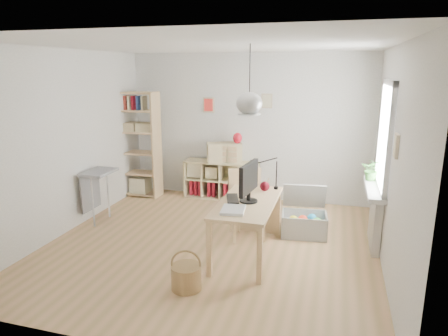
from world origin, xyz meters
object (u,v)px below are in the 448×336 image
(cube_shelf, at_px, (221,182))
(storage_chest, at_px, (305,219))
(chair, at_px, (246,199))
(drawer_chest, at_px, (224,152))
(desk, at_px, (248,208))
(monitor, at_px, (249,180))
(tall_bookshelf, at_px, (138,140))

(cube_shelf, bearing_deg, storage_chest, -37.97)
(chair, relative_size, drawer_chest, 1.57)
(desk, xyz_separation_m, chair, (-0.16, 0.61, -0.09))
(cube_shelf, distance_m, monitor, 2.59)
(tall_bookshelf, height_order, monitor, tall_bookshelf)
(desk, relative_size, storage_chest, 1.87)
(chair, bearing_deg, drawer_chest, 93.83)
(cube_shelf, bearing_deg, monitor, -65.35)
(desk, distance_m, drawer_chest, 2.40)
(desk, bearing_deg, tall_bookshelf, 142.99)
(chair, bearing_deg, tall_bookshelf, 128.57)
(desk, bearing_deg, storage_chest, 53.54)
(desk, height_order, cube_shelf, desk)
(chair, distance_m, storage_chest, 0.94)
(cube_shelf, distance_m, storage_chest, 2.15)
(tall_bookshelf, bearing_deg, desk, -37.01)
(monitor, bearing_deg, chair, 111.84)
(tall_bookshelf, relative_size, chair, 2.02)
(desk, distance_m, monitor, 0.38)
(cube_shelf, relative_size, tall_bookshelf, 0.70)
(storage_chest, distance_m, monitor, 1.40)
(monitor, bearing_deg, tall_bookshelf, 149.38)
(desk, bearing_deg, monitor, -62.45)
(cube_shelf, height_order, drawer_chest, drawer_chest)
(desk, xyz_separation_m, drawer_chest, (-0.94, 2.19, 0.24))
(cube_shelf, bearing_deg, chair, -61.95)
(storage_chest, xyz_separation_m, drawer_chest, (-1.61, 1.28, 0.67))
(desk, relative_size, monitor, 2.55)
(tall_bookshelf, bearing_deg, monitor, -37.26)
(drawer_chest, bearing_deg, desk, -90.61)
(storage_chest, bearing_deg, monitor, -131.11)
(desk, bearing_deg, drawer_chest, 113.27)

